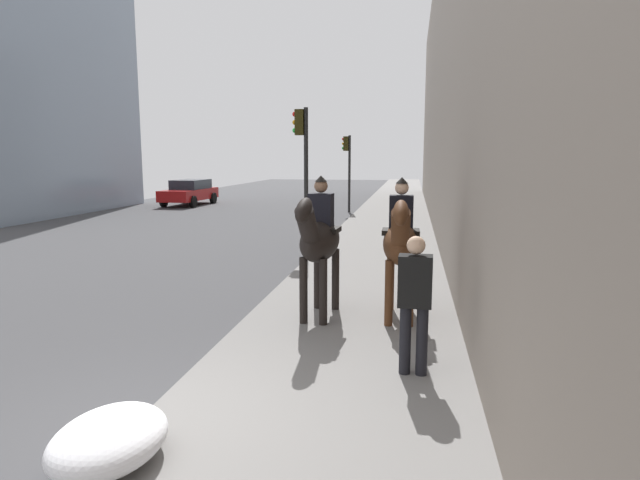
# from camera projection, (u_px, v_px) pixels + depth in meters

# --- Properties ---
(sidewalk_slab) EXTENTS (120.00, 3.47, 0.12)m
(sidewalk_slab) POSITION_uv_depth(u_px,v_px,m) (303.00, 449.00, 5.03)
(sidewalk_slab) COLOR slate
(sidewalk_slab) RESTS_ON ground
(mounted_horse_near) EXTENTS (2.15, 0.67, 2.32)m
(mounted_horse_near) POSITION_uv_depth(u_px,v_px,m) (319.00, 239.00, 8.75)
(mounted_horse_near) COLOR black
(mounted_horse_near) RESTS_ON sidewalk_slab
(mounted_horse_far) EXTENTS (2.15, 0.61, 2.30)m
(mounted_horse_far) POSITION_uv_depth(u_px,v_px,m) (401.00, 242.00, 8.65)
(mounted_horse_far) COLOR #4C2B16
(mounted_horse_far) RESTS_ON sidewalk_slab
(pedestrian_greeting) EXTENTS (0.27, 0.41, 1.70)m
(pedestrian_greeting) POSITION_uv_depth(u_px,v_px,m) (415.00, 296.00, 6.46)
(pedestrian_greeting) COLOR black
(pedestrian_greeting) RESTS_ON sidewalk_slab
(car_near_lane) EXTENTS (4.51, 2.08, 1.44)m
(car_near_lane) POSITION_uv_depth(u_px,v_px,m) (190.00, 192.00, 30.86)
(car_near_lane) COLOR maroon
(car_near_lane) RESTS_ON ground
(traffic_light_near_curb) EXTENTS (0.20, 0.44, 4.08)m
(traffic_light_near_curb) POSITION_uv_depth(u_px,v_px,m) (303.00, 157.00, 15.07)
(traffic_light_near_curb) COLOR black
(traffic_light_near_curb) RESTS_ON ground
(traffic_light_far_curb) EXTENTS (0.20, 0.44, 3.77)m
(traffic_light_far_curb) POSITION_uv_depth(u_px,v_px,m) (348.00, 161.00, 26.61)
(traffic_light_far_curb) COLOR black
(traffic_light_far_curb) RESTS_ON ground
(snow_pile_near) EXTENTS (1.21, 0.93, 0.42)m
(snow_pile_near) POSITION_uv_depth(u_px,v_px,m) (109.00, 440.00, 4.66)
(snow_pile_near) COLOR white
(snow_pile_near) RESTS_ON sidewalk_slab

